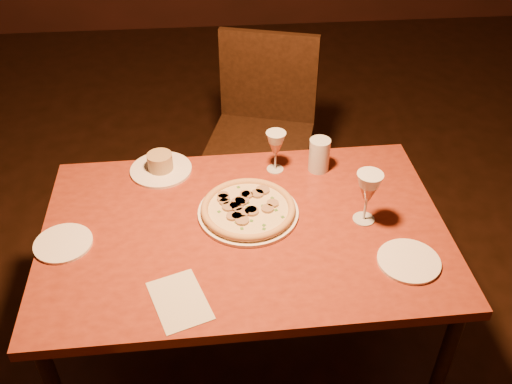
{
  "coord_description": "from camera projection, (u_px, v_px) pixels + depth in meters",
  "views": [
    {
      "loc": [
        -0.03,
        -1.37,
        1.98
      ],
      "look_at": [
        0.11,
        0.08,
        0.82
      ],
      "focal_mm": 40.0,
      "sensor_mm": 36.0,
      "label": 1
    }
  ],
  "objects": [
    {
      "name": "floor",
      "position": [
        232.0,
        365.0,
        2.31
      ],
      "size": [
        7.0,
        7.0,
        0.0
      ],
      "primitive_type": "plane",
      "color": "black",
      "rests_on": "ground"
    },
    {
      "name": "dining_table",
      "position": [
        245.0,
        241.0,
        1.93
      ],
      "size": [
        1.35,
        0.88,
        0.72
      ],
      "rotation": [
        0.0,
        0.0,
        0.02
      ],
      "color": "maroon",
      "rests_on": "floor"
    },
    {
      "name": "chair_far",
      "position": [
        263.0,
        128.0,
        2.7
      ],
      "size": [
        0.58,
        0.58,
        0.96
      ],
      "rotation": [
        0.0,
        0.0,
        -0.29
      ],
      "color": "black",
      "rests_on": "floor"
    },
    {
      "name": "pizza_plate",
      "position": [
        248.0,
        209.0,
        1.93
      ],
      "size": [
        0.34,
        0.34,
        0.04
      ],
      "color": "white",
      "rests_on": "dining_table"
    },
    {
      "name": "ramekin_saucer",
      "position": [
        161.0,
        166.0,
        2.12
      ],
      "size": [
        0.23,
        0.23,
        0.07
      ],
      "color": "white",
      "rests_on": "dining_table"
    },
    {
      "name": "wine_glass_far",
      "position": [
        276.0,
        152.0,
        2.09
      ],
      "size": [
        0.07,
        0.07,
        0.16
      ],
      "primitive_type": null,
      "color": "#B2654A",
      "rests_on": "dining_table"
    },
    {
      "name": "wine_glass_right",
      "position": [
        367.0,
        198.0,
        1.86
      ],
      "size": [
        0.09,
        0.09,
        0.19
      ],
      "primitive_type": null,
      "color": "#B2654A",
      "rests_on": "dining_table"
    },
    {
      "name": "water_tumbler",
      "position": [
        319.0,
        155.0,
        2.11
      ],
      "size": [
        0.08,
        0.08,
        0.13
      ],
      "primitive_type": "cylinder",
      "color": "silver",
      "rests_on": "dining_table"
    },
    {
      "name": "side_plate_left",
      "position": [
        63.0,
        243.0,
        1.82
      ],
      "size": [
        0.19,
        0.19,
        0.01
      ],
      "primitive_type": "cylinder",
      "color": "white",
      "rests_on": "dining_table"
    },
    {
      "name": "side_plate_near",
      "position": [
        409.0,
        261.0,
        1.76
      ],
      "size": [
        0.19,
        0.19,
        0.01
      ],
      "primitive_type": "cylinder",
      "color": "white",
      "rests_on": "dining_table"
    },
    {
      "name": "menu_card",
      "position": [
        180.0,
        301.0,
        1.64
      ],
      "size": [
        0.2,
        0.25,
        0.0
      ],
      "primitive_type": "cube",
      "rotation": [
        0.0,
        0.0,
        0.34
      ],
      "color": "beige",
      "rests_on": "dining_table"
    }
  ]
}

